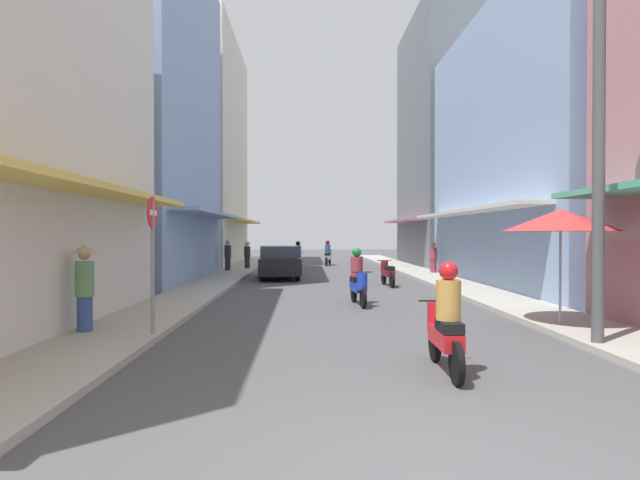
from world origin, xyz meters
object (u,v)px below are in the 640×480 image
object	(u,v)px
parked_car	(279,262)
pedestrian_foreground	(228,256)
motorbike_blue	(358,280)
pedestrian_midway	(85,285)
motorbike_silver	(328,254)
motorbike_red	(445,323)
street_sign_no_entry	(153,247)
motorbike_maroon	(387,273)
motorbike_orange	(298,257)
utility_pole	(599,128)
pedestrian_crossing	(433,259)
pedestrian_far	(247,253)
vendor_umbrella	(561,220)

from	to	relation	value
parked_car	pedestrian_foreground	bearing A→B (deg)	127.61
motorbike_blue	pedestrian_foreground	world-z (taller)	pedestrian_foreground
pedestrian_foreground	pedestrian_midway	world-z (taller)	pedestrian_midway
motorbike_silver	motorbike_red	bearing A→B (deg)	-88.70
street_sign_no_entry	pedestrian_foreground	bearing A→B (deg)	93.95
motorbike_maroon	motorbike_orange	bearing A→B (deg)	111.75
motorbike_orange	parked_car	world-z (taller)	motorbike_orange
pedestrian_foreground	motorbike_orange	bearing A→B (deg)	26.72
motorbike_red	utility_pole	size ratio (longest dim) A/B	0.25
motorbike_maroon	street_sign_no_entry	size ratio (longest dim) A/B	0.68
motorbike_silver	pedestrian_crossing	bearing A→B (deg)	-58.40
parked_car	utility_pole	size ratio (longest dim) A/B	0.57
motorbike_blue	pedestrian_foreground	size ratio (longest dim) A/B	1.09
motorbike_orange	utility_pole	bearing A→B (deg)	-74.54
motorbike_maroon	pedestrian_crossing	bearing A→B (deg)	59.44
motorbike_orange	street_sign_no_entry	size ratio (longest dim) A/B	0.68
motorbike_orange	parked_car	xyz separation A→B (m)	(-0.76, -5.42, 0.04)
motorbike_red	parked_car	size ratio (longest dim) A/B	0.43
pedestrian_far	vendor_umbrella	xyz separation A→B (m)	(8.34, -17.34, 1.32)
parked_car	pedestrian_crossing	bearing A→B (deg)	13.93
pedestrian_foreground	utility_pole	bearing A→B (deg)	-63.14
motorbike_silver	parked_car	size ratio (longest dim) A/B	0.42
motorbike_maroon	street_sign_no_entry	world-z (taller)	street_sign_no_entry
motorbike_red	utility_pole	distance (m)	4.49
motorbike_maroon	vendor_umbrella	distance (m)	9.30
parked_car	pedestrian_far	xyz separation A→B (m)	(-1.97, 5.10, 0.18)
pedestrian_far	vendor_umbrella	size ratio (longest dim) A/B	0.66
motorbike_blue	street_sign_no_entry	xyz separation A→B (m)	(-4.27, -4.55, 1.01)
utility_pole	pedestrian_midway	bearing A→B (deg)	172.21
motorbike_silver	pedestrian_midway	xyz separation A→B (m)	(-5.58, -22.23, 0.29)
motorbike_maroon	pedestrian_crossing	xyz separation A→B (m)	(3.04, 5.16, 0.28)
motorbike_red	pedestrian_midway	world-z (taller)	pedestrian_midway
motorbike_maroon	utility_pole	size ratio (longest dim) A/B	0.25
motorbike_red	pedestrian_far	world-z (taller)	pedestrian_far
motorbike_silver	parked_car	world-z (taller)	motorbike_silver
motorbike_silver	vendor_umbrella	xyz separation A→B (m)	(3.79, -21.72, 1.54)
pedestrian_crossing	street_sign_no_entry	distance (m)	17.34
motorbike_maroon	motorbike_orange	size ratio (longest dim) A/B	1.00
motorbike_red	pedestrian_far	size ratio (longest dim) A/B	1.12
utility_pole	motorbike_maroon	bearing A→B (deg)	99.97
motorbike_blue	pedestrian_midway	world-z (taller)	pedestrian_midway
pedestrian_foreground	pedestrian_crossing	distance (m)	10.26
pedestrian_midway	motorbike_orange	bearing A→B (deg)	78.30
motorbike_orange	pedestrian_far	size ratio (longest dim) A/B	1.11
parked_car	pedestrian_foreground	xyz separation A→B (m)	(-2.79, 3.63, 0.09)
pedestrian_midway	pedestrian_crossing	bearing A→B (deg)	54.72
motorbike_orange	motorbike_blue	world-z (taller)	same
pedestrian_midway	pedestrian_crossing	size ratio (longest dim) A/B	1.11
motorbike_red	vendor_umbrella	xyz separation A→B (m)	(3.23, 3.15, 1.54)
parked_car	vendor_umbrella	bearing A→B (deg)	-62.50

